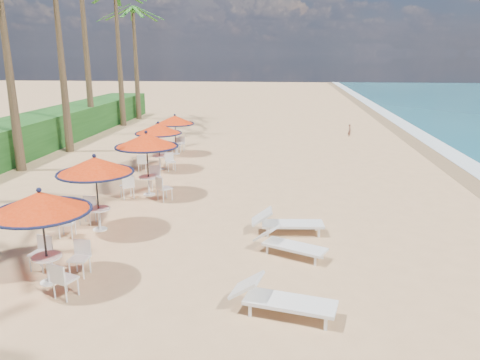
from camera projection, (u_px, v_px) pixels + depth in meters
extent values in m
plane|color=tan|center=(258.00, 287.00, 10.69)|extent=(160.00, 160.00, 0.00)
cube|color=olive|center=(474.00, 182.00, 19.48)|extent=(1.40, 140.00, 0.02)
cylinder|color=black|center=(44.00, 238.00, 10.61)|extent=(0.05, 0.05, 2.22)
cone|color=red|center=(40.00, 202.00, 10.39)|extent=(2.22, 2.22, 0.48)
torus|color=black|center=(41.00, 212.00, 10.44)|extent=(2.22, 2.22, 0.07)
sphere|color=black|center=(39.00, 190.00, 10.31)|extent=(0.12, 0.12, 0.12)
cylinder|color=silver|center=(47.00, 257.00, 10.73)|extent=(0.67, 0.67, 0.04)
cylinder|color=silver|center=(48.00, 269.00, 10.82)|extent=(0.08, 0.08, 0.67)
cylinder|color=black|center=(97.00, 194.00, 13.89)|extent=(0.05, 0.05, 2.26)
cone|color=red|center=(95.00, 165.00, 13.66)|extent=(2.26, 2.26, 0.49)
torus|color=black|center=(95.00, 173.00, 13.72)|extent=(2.26, 2.26, 0.07)
sphere|color=black|center=(94.00, 156.00, 13.58)|extent=(0.12, 0.12, 0.12)
cylinder|color=silver|center=(99.00, 209.00, 14.01)|extent=(0.69, 0.69, 0.04)
cylinder|color=silver|center=(99.00, 219.00, 14.09)|extent=(0.08, 0.08, 0.69)
cylinder|color=black|center=(148.00, 165.00, 17.40)|extent=(0.05, 0.05, 2.35)
cone|color=red|center=(146.00, 140.00, 17.16)|extent=(2.35, 2.35, 0.51)
torus|color=black|center=(147.00, 146.00, 17.22)|extent=(2.35, 2.35, 0.07)
sphere|color=black|center=(146.00, 132.00, 17.08)|extent=(0.12, 0.12, 0.12)
cylinder|color=silver|center=(148.00, 177.00, 17.52)|extent=(0.71, 0.71, 0.04)
cylinder|color=silver|center=(149.00, 186.00, 17.61)|extent=(0.08, 0.08, 0.71)
cylinder|color=black|center=(159.00, 147.00, 21.31)|extent=(0.05, 0.05, 2.13)
cone|color=red|center=(158.00, 128.00, 21.09)|extent=(2.13, 2.13, 0.46)
torus|color=black|center=(158.00, 133.00, 21.15)|extent=(2.13, 2.13, 0.06)
sphere|color=black|center=(158.00, 123.00, 21.02)|extent=(0.11, 0.11, 0.11)
cylinder|color=silver|center=(160.00, 156.00, 21.42)|extent=(0.65, 0.65, 0.04)
cylinder|color=silver|center=(160.00, 162.00, 21.50)|extent=(0.07, 0.07, 0.65)
cylinder|color=black|center=(175.00, 135.00, 24.64)|extent=(0.04, 0.04, 2.04)
cone|color=red|center=(175.00, 120.00, 24.43)|extent=(2.04, 2.04, 0.44)
torus|color=black|center=(175.00, 124.00, 24.48)|extent=(2.04, 2.04, 0.06)
sphere|color=black|center=(175.00, 115.00, 24.36)|extent=(0.11, 0.11, 0.11)
cylinder|color=silver|center=(176.00, 143.00, 24.75)|extent=(0.62, 0.62, 0.04)
cylinder|color=silver|center=(176.00, 148.00, 24.82)|extent=(0.07, 0.07, 0.62)
cube|color=silver|center=(290.00, 303.00, 9.44)|extent=(1.96, 1.07, 0.08)
cube|color=silver|center=(246.00, 285.00, 9.66)|extent=(0.75, 0.80, 0.46)
cube|color=silver|center=(290.00, 310.00, 9.49)|extent=(0.07, 0.07, 0.26)
cube|color=silver|center=(295.00, 247.00, 12.25)|extent=(1.76, 1.27, 0.07)
cube|color=silver|center=(267.00, 233.00, 12.61)|extent=(0.76, 0.79, 0.41)
cube|color=silver|center=(294.00, 252.00, 12.29)|extent=(0.06, 0.06, 0.23)
cube|color=silver|center=(293.00, 224.00, 13.81)|extent=(1.86, 0.81, 0.07)
cube|color=silver|center=(262.00, 216.00, 13.77)|extent=(0.66, 0.71, 0.45)
cube|color=silver|center=(292.00, 229.00, 13.86)|extent=(0.06, 0.06, 0.26)
cone|color=brown|center=(9.00, 73.00, 20.25)|extent=(0.44, 0.44, 8.70)
cone|color=brown|center=(62.00, 65.00, 24.33)|extent=(0.44, 0.44, 9.20)
cone|color=brown|center=(85.00, 43.00, 29.45)|extent=(0.44, 0.44, 11.61)
cone|color=brown|center=(119.00, 60.00, 33.60)|extent=(0.44, 0.44, 9.41)
cone|color=brown|center=(136.00, 66.00, 37.30)|extent=(0.44, 0.44, 8.46)
sphere|color=#245B1A|center=(133.00, 10.00, 36.20)|extent=(0.56, 0.56, 0.56)
imported|color=brown|center=(350.00, 130.00, 29.91)|extent=(0.24, 0.34, 0.86)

